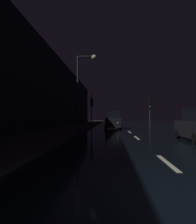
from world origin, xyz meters
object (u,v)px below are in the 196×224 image
traffic_light_far_right (150,105)px  traffic_light_far_left (92,102)px  car_approaching_headlights (113,121)px  streetlamp_overhead (83,81)px

traffic_light_far_right → traffic_light_far_left: traffic_light_far_left is taller
traffic_light_far_right → traffic_light_far_left: size_ratio=0.97×
traffic_light_far_left → car_approaching_headlights: traffic_light_far_left is taller
traffic_light_far_left → streetlamp_overhead: streetlamp_overhead is taller
traffic_light_far_right → traffic_light_far_left: 10.43m
traffic_light_far_right → streetlamp_overhead: bearing=-38.6°
traffic_light_far_right → car_approaching_headlights: size_ratio=1.06×
traffic_light_far_right → streetlamp_overhead: streetlamp_overhead is taller
traffic_light_far_left → streetlamp_overhead: size_ratio=0.71×
traffic_light_far_right → streetlamp_overhead: 17.24m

